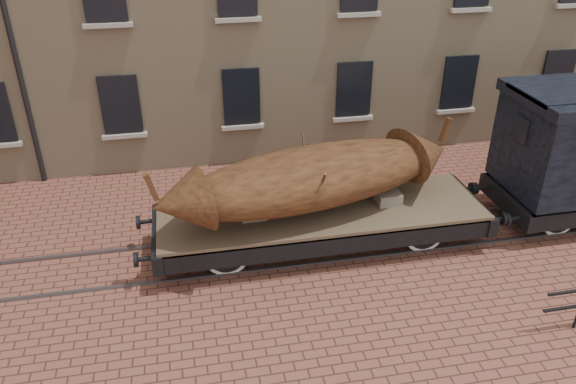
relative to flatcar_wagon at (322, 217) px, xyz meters
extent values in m
plane|color=brown|center=(1.25, 0.00, -0.82)|extent=(90.00, 90.00, 0.00)
cube|color=black|center=(-4.75, 4.96, 1.38)|extent=(1.10, 0.12, 1.70)
cube|color=#AAA295|center=(-4.75, 4.90, 0.43)|extent=(1.30, 0.18, 0.12)
cube|color=black|center=(-1.25, 4.96, 1.38)|extent=(1.10, 0.12, 1.70)
cube|color=#AAA295|center=(-1.25, 4.90, 0.43)|extent=(1.30, 0.18, 0.12)
cube|color=black|center=(2.25, 4.96, 1.38)|extent=(1.10, 0.12, 1.70)
cube|color=#AAA295|center=(2.25, 4.90, 0.43)|extent=(1.30, 0.18, 0.12)
cube|color=black|center=(5.75, 4.96, 1.38)|extent=(1.10, 0.12, 1.70)
cube|color=#AAA295|center=(5.75, 4.90, 0.43)|extent=(1.30, 0.18, 0.12)
cube|color=black|center=(9.25, 4.96, 1.38)|extent=(1.10, 0.12, 1.70)
cube|color=#AAA295|center=(9.25, 4.90, 0.43)|extent=(1.30, 0.18, 0.12)
cube|color=#AAA295|center=(-4.75, 4.90, 3.63)|extent=(1.30, 0.18, 0.12)
cube|color=#AAA295|center=(-1.25, 4.90, 3.63)|extent=(1.30, 0.18, 0.12)
cube|color=#AAA295|center=(2.25, 4.90, 3.63)|extent=(1.30, 0.18, 0.12)
cube|color=#AAA295|center=(5.75, 4.90, 3.63)|extent=(1.30, 0.18, 0.12)
cube|color=#AAA295|center=(9.25, 4.90, 3.63)|extent=(1.30, 0.18, 0.12)
cube|color=#59595E|center=(1.25, -0.72, -0.79)|extent=(30.00, 0.08, 0.06)
cube|color=#59595E|center=(1.25, 0.72, -0.79)|extent=(30.00, 0.08, 0.06)
cube|color=#4A3F25|center=(0.00, 0.00, 0.15)|extent=(7.68, 2.25, 0.12)
cube|color=black|center=(0.00, -1.04, -0.10)|extent=(7.68, 0.16, 0.46)
cube|color=black|center=(0.00, 1.04, -0.10)|extent=(7.68, 0.16, 0.46)
cube|color=black|center=(-3.84, 0.00, -0.10)|extent=(0.23, 2.36, 0.46)
cylinder|color=black|center=(-4.13, -0.77, -0.10)|extent=(0.36, 0.10, 0.10)
cylinder|color=black|center=(-4.30, -0.77, -0.10)|extent=(0.08, 0.33, 0.33)
cylinder|color=black|center=(-4.13, 0.77, -0.10)|extent=(0.36, 0.10, 0.10)
cylinder|color=black|center=(-4.30, 0.77, -0.10)|extent=(0.08, 0.33, 0.33)
cube|color=black|center=(3.84, 0.00, -0.10)|extent=(0.23, 2.36, 0.46)
cylinder|color=black|center=(4.13, -0.77, -0.10)|extent=(0.36, 0.10, 0.10)
cylinder|color=black|center=(4.30, -0.77, -0.10)|extent=(0.08, 0.33, 0.33)
cylinder|color=black|center=(4.13, 0.77, -0.10)|extent=(0.36, 0.10, 0.10)
cylinder|color=black|center=(4.30, 0.77, -0.10)|extent=(0.08, 0.33, 0.33)
cylinder|color=black|center=(-2.36, 0.00, -0.33)|extent=(0.10, 1.95, 0.10)
cylinder|color=silver|center=(-2.36, -0.72, -0.33)|extent=(0.98, 0.07, 0.98)
cylinder|color=black|center=(-2.36, -0.72, -0.33)|extent=(0.81, 0.10, 0.81)
cube|color=black|center=(-2.36, -0.84, -0.08)|extent=(0.92, 0.08, 0.10)
cylinder|color=silver|center=(-2.36, 0.72, -0.33)|extent=(0.98, 0.07, 0.98)
cylinder|color=black|center=(-2.36, 0.72, -0.33)|extent=(0.81, 0.10, 0.81)
cube|color=black|center=(-2.36, 0.84, -0.08)|extent=(0.92, 0.08, 0.10)
cylinder|color=black|center=(2.36, 0.00, -0.33)|extent=(0.10, 1.95, 0.10)
cylinder|color=silver|center=(2.36, -0.72, -0.33)|extent=(0.98, 0.07, 0.98)
cylinder|color=black|center=(2.36, -0.72, -0.33)|extent=(0.81, 0.10, 0.81)
cube|color=black|center=(2.36, -0.84, -0.08)|extent=(0.92, 0.08, 0.10)
cylinder|color=silver|center=(2.36, 0.72, -0.33)|extent=(0.98, 0.07, 0.98)
cylinder|color=black|center=(2.36, 0.72, -0.33)|extent=(0.81, 0.10, 0.81)
cube|color=black|center=(2.36, 0.84, -0.08)|extent=(0.92, 0.08, 0.10)
cube|color=black|center=(0.00, 0.00, -0.25)|extent=(4.10, 0.06, 0.06)
cube|color=gray|center=(-1.64, 0.00, 0.35)|extent=(0.56, 0.51, 0.29)
cube|color=gray|center=(1.64, 0.00, 0.35)|extent=(0.56, 0.51, 0.29)
ellipsoid|color=brown|center=(-0.24, 0.00, 1.09)|extent=(6.85, 3.42, 1.31)
cone|color=brown|center=(-3.28, -0.68, 1.14)|extent=(1.38, 1.46, 1.25)
cube|color=brown|center=(-3.78, -0.79, 1.63)|extent=(0.28, 0.19, 0.63)
cone|color=brown|center=(2.79, 0.68, 1.14)|extent=(1.38, 1.46, 1.25)
cube|color=brown|center=(3.29, 0.79, 1.63)|extent=(0.28, 0.19, 0.63)
cylinder|color=#492F24|center=(-0.24, -0.53, 0.96)|extent=(0.06, 1.12, 1.54)
cylinder|color=#492F24|center=(-0.24, 0.53, 0.96)|extent=(0.06, 1.12, 1.54)
cube|color=black|center=(4.84, 0.00, -0.12)|extent=(0.22, 2.38, 0.45)
cylinder|color=black|center=(4.39, -0.79, -0.12)|extent=(0.08, 0.32, 0.32)
cylinder|color=black|center=(4.39, 0.79, -0.12)|extent=(0.08, 0.32, 0.32)
cylinder|color=black|center=(5.93, 0.00, -0.34)|extent=(0.10, 1.88, 0.10)
cylinder|color=silver|center=(5.93, -0.72, -0.34)|extent=(0.95, 0.07, 0.95)
cylinder|color=black|center=(5.93, -0.72, -0.34)|extent=(0.78, 0.10, 0.78)
cylinder|color=silver|center=(5.93, 0.72, -0.34)|extent=(0.95, 0.07, 0.95)
cylinder|color=black|center=(5.93, 0.72, -0.34)|extent=(0.78, 0.10, 0.78)
cube|color=black|center=(4.82, 0.00, 1.86)|extent=(0.08, 0.59, 0.59)
camera|label=1|loc=(-3.03, -11.02, 6.99)|focal=35.00mm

